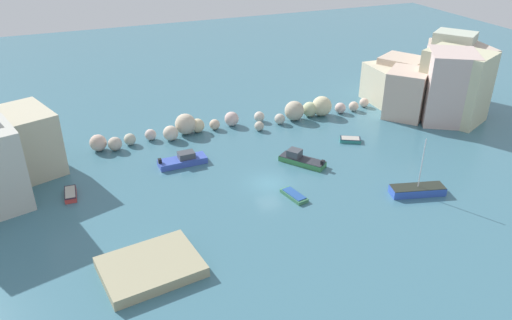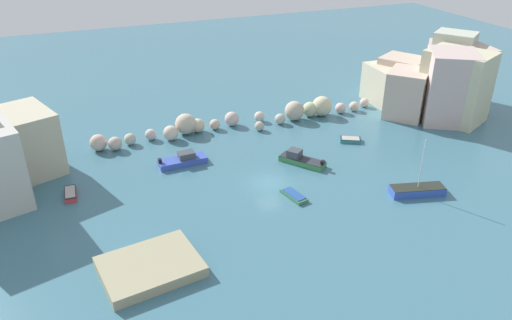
# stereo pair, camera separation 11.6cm
# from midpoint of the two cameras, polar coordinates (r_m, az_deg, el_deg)

# --- Properties ---
(cove_water) EXTENTS (160.00, 160.00, 0.00)m
(cove_water) POSITION_cam_midpoint_polar(r_m,az_deg,el_deg) (52.79, 1.42, -2.68)
(cove_water) COLOR #3E7082
(cove_water) RESTS_ON ground
(cliff_headland_right) EXTENTS (16.68, 17.85, 10.28)m
(cliff_headland_right) POSITION_cam_midpoint_polar(r_m,az_deg,el_deg) (74.60, 19.92, 8.46)
(cliff_headland_right) COLOR beige
(cliff_headland_right) RESTS_ON ground
(rock_breakwater) EXTENTS (38.89, 4.54, 2.75)m
(rock_breakwater) POSITION_cam_midpoint_polar(r_m,az_deg,el_deg) (65.68, -1.18, 4.75)
(rock_breakwater) COLOR beige
(rock_breakwater) RESTS_ON ground
(stone_dock) EXTENTS (8.47, 7.00, 0.91)m
(stone_dock) POSITION_cam_midpoint_polar(r_m,az_deg,el_deg) (41.82, -12.05, -11.89)
(stone_dock) COLOR tan
(stone_dock) RESTS_ON ground
(moored_boat_0) EXTENTS (5.49, 2.09, 1.41)m
(moored_boat_0) POSITION_cam_midpoint_polar(r_m,az_deg,el_deg) (56.94, -8.42, -0.02)
(moored_boat_0) COLOR #3853B9
(moored_boat_0) RESTS_ON cove_water
(moored_boat_1) EXTENTS (2.90, 2.43, 0.47)m
(moored_boat_1) POSITION_cam_midpoint_polar(r_m,az_deg,el_deg) (62.88, 10.70, 2.32)
(moored_boat_1) COLOR teal
(moored_boat_1) RESTS_ON cove_water
(moored_boat_2) EXTENTS (4.48, 5.25, 1.51)m
(moored_boat_2) POSITION_cam_midpoint_polar(r_m,az_deg,el_deg) (56.69, 5.08, 0.07)
(moored_boat_2) COLOR #3B8349
(moored_boat_2) RESTS_ON cove_water
(moored_boat_3) EXTENTS (1.24, 2.92, 0.55)m
(moored_boat_3) POSITION_cam_midpoint_polar(r_m,az_deg,el_deg) (53.78, -20.54, -3.66)
(moored_boat_3) COLOR #C23B39
(moored_boat_3) RESTS_ON cove_water
(moored_boat_4) EXTENTS (5.78, 3.05, 6.20)m
(moored_boat_4) POSITION_cam_midpoint_polar(r_m,az_deg,el_deg) (53.29, 17.94, -3.28)
(moored_boat_4) COLOR blue
(moored_boat_4) RESTS_ON cove_water
(moored_boat_5) EXTENTS (1.87, 3.37, 0.45)m
(moored_boat_5) POSITION_cam_midpoint_polar(r_m,az_deg,el_deg) (50.42, 4.31, -4.06)
(moored_boat_5) COLOR #3E7D55
(moored_boat_5) RESTS_ON cove_water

